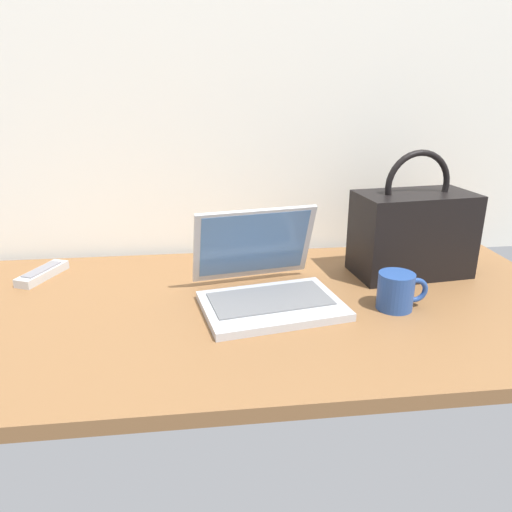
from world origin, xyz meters
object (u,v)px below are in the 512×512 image
at_px(remote_control_near, 42,273).
at_px(coffee_mug, 397,291).
at_px(laptop, 265,283).
at_px(handbag, 412,232).

bearing_deg(remote_control_near, coffee_mug, -18.68).
relative_size(laptop, handbag, 1.06).
relative_size(laptop, remote_control_near, 2.13).
distance_m(coffee_mug, handbag, 0.25).
height_order(laptop, remote_control_near, laptop).
relative_size(coffee_mug, handbag, 0.36).
distance_m(laptop, remote_control_near, 0.61).
bearing_deg(laptop, coffee_mug, -14.84).
bearing_deg(handbag, laptop, -162.43).
bearing_deg(laptop, remote_control_near, 159.41).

